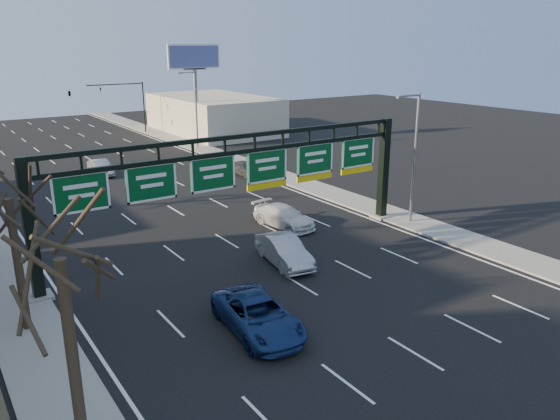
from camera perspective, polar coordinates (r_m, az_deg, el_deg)
ground at (r=27.63m, az=4.58°, el=-9.24°), size 160.00×160.00×0.00m
sidewalk_right at (r=49.94m, az=1.76°, el=3.02°), size 3.00×120.00×0.12m
lane_markings at (r=43.94m, az=-11.90°, el=0.59°), size 21.60×120.00×0.01m
sign_gantry at (r=32.36m, az=-3.88°, el=3.48°), size 24.60×1.20×7.20m
building_right_distant at (r=78.44m, az=-6.97°, el=9.90°), size 12.00×20.00×5.00m
tree_near at (r=16.17m, az=-22.42°, el=-1.38°), size 3.60×3.60×8.86m
tree_gantry at (r=24.88m, az=-26.85°, el=3.35°), size 3.60×3.60×8.48m
streetlight_near at (r=38.43m, az=13.80°, el=5.90°), size 2.15×0.22×9.00m
streetlight_far at (r=65.91m, az=-8.87°, el=10.72°), size 2.15×0.22×9.00m
billboard_right at (r=71.18m, az=-8.92°, el=14.40°), size 7.00×0.50×12.00m
traffic_signal_mast at (r=77.48m, az=-18.43°, el=11.31°), size 10.16×0.54×7.00m
car_blue_suv at (r=24.41m, az=-2.34°, el=-10.92°), size 3.13×5.82×1.55m
car_silver_sedan at (r=31.36m, az=0.42°, el=-4.27°), size 2.44×5.06×1.60m
car_white_wagon at (r=37.65m, az=0.41°, el=-0.67°), size 2.74×5.25×1.45m
car_grey_far at (r=52.44m, az=-3.72°, el=4.39°), size 1.65×4.04×1.37m
car_silver_distant at (r=55.23m, az=-18.23°, el=4.23°), size 1.55×4.33×1.42m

